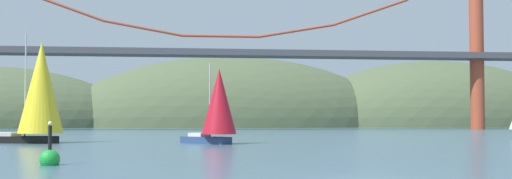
% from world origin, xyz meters
% --- Properties ---
extents(headland_center, '(85.73, 44.00, 35.78)m').
position_xyz_m(headland_center, '(5.00, 135.00, 0.00)').
color(headland_center, '#4C5B3D').
rests_on(headland_center, ground_plane).
extents(headland_right, '(75.57, 44.00, 34.79)m').
position_xyz_m(headland_right, '(60.00, 135.00, 0.00)').
color(headland_right, '#4C5B3D').
rests_on(headland_right, ground_plane).
extents(suspension_bridge, '(140.06, 6.00, 34.01)m').
position_xyz_m(suspension_bridge, '(0.00, 95.00, 15.67)').
color(suspension_bridge, '#A34228').
rests_on(suspension_bridge, ground_plane).
extents(sailboat_yellow_sail, '(9.17, 5.72, 10.98)m').
position_xyz_m(sailboat_yellow_sail, '(-21.71, 38.81, 5.15)').
color(sailboat_yellow_sail, black).
rests_on(sailboat_yellow_sail, ground_plane).
extents(sailboat_crimson_sail, '(6.04, 6.15, 7.84)m').
position_xyz_m(sailboat_crimson_sail, '(-4.18, 34.48, 3.80)').
color(sailboat_crimson_sail, navy).
rests_on(sailboat_crimson_sail, ground_plane).
extents(channel_buoy, '(1.10, 1.10, 2.64)m').
position_xyz_m(channel_buoy, '(-14.82, 9.76, 0.37)').
color(channel_buoy, green).
rests_on(channel_buoy, ground_plane).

